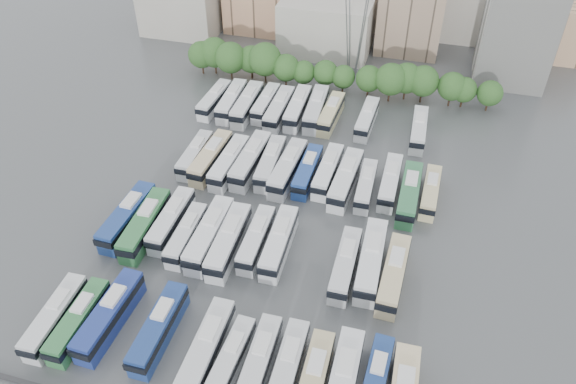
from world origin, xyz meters
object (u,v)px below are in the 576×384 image
(bus_r2_s2, at_px, (211,157))
(bus_r2_s11, at_px, (390,182))
(apartment_tower, at_px, (521,18))
(bus_r0_s1, at_px, (79,321))
(bus_r1_s3, at_px, (187,235))
(bus_r1_s6, at_px, (256,239))
(bus_r3_s9, at_px, (367,119))
(bus_r0_s0, at_px, (55,317))
(bus_r2_s3, at_px, (229,162))
(bus_r3_s1, at_px, (232,101))
(bus_r2_s6, at_px, (288,168))
(bus_r3_s3, at_px, (266,103))
(bus_r1_s12, at_px, (394,274))
(bus_r0_s6, at_px, (207,348))
(bus_r0_s9, at_px, (287,369))
(bus_r2_s4, at_px, (251,160))
(bus_r2_s8, at_px, (328,171))
(bus_r1_s11, at_px, (371,260))
(bus_r3_s5, at_px, (298,108))
(bus_r0_s4, at_px, (159,328))
(bus_r3_s12, at_px, (419,129))
(bus_r1_s5, at_px, (229,241))
(bus_r2_s10, at_px, (366,186))
(bus_r1_s4, at_px, (209,234))
(bus_r0_s8, at_px, (259,362))
(bus_r1_s0, at_px, (128,217))
(bus_r0_s7, at_px, (231,359))
(bus_r3_s4, at_px, (279,109))
(bus_r3_s2, at_px, (247,104))
(bus_r0_s12, at_px, (375,381))
(bus_r1_s7, at_px, (279,242))
(bus_r2_s5, at_px, (270,163))
(bus_r0_s2, at_px, (110,315))
(bus_r3_s0, at_px, (214,99))
(bus_r1_s1, at_px, (145,224))
(bus_r2_s13, at_px, (430,192))
(bus_r2_s12, at_px, (409,194))
(bus_r2_s1, at_px, (195,155))
(bus_r0_s11, at_px, (342,384))

(bus_r2_s2, xyz_separation_m, bus_r2_s11, (30.08, 1.74, -0.13))
(apartment_tower, height_order, bus_r0_s1, apartment_tower)
(bus_r1_s3, xyz_separation_m, bus_r1_s6, (9.97, 1.83, 0.06))
(bus_r3_s9, bearing_deg, bus_r0_s0, -116.12)
(bus_r2_s3, height_order, bus_r3_s1, bus_r2_s3)
(bus_r2_s6, bearing_deg, bus_r3_s3, 119.78)
(bus_r1_s12, bearing_deg, bus_r0_s6, -136.47)
(bus_r2_s3, distance_m, bus_r3_s9, 28.15)
(apartment_tower, bearing_deg, bus_r0_s9, -107.37)
(bus_r1_s12, distance_m, bus_r2_s4, 32.52)
(bus_r0_s0, height_order, bus_r2_s8, bus_r2_s8)
(bus_r0_s1, distance_m, bus_r1_s11, 38.42)
(bus_r2_s11, xyz_separation_m, bus_r3_s5, (-20.04, 17.63, 0.12))
(bus_r0_s4, height_order, bus_r3_s12, bus_r0_s4)
(bus_r0_s9, distance_m, bus_r1_s6, 21.45)
(bus_r1_s5, bearing_deg, bus_r2_s10, 45.62)
(bus_r3_s12, bearing_deg, bus_r1_s4, -128.02)
(bus_r0_s6, bearing_deg, bus_r1_s3, 119.99)
(bus_r0_s8, bearing_deg, bus_r1_s0, 144.37)
(bus_r0_s7, bearing_deg, bus_r0_s6, 176.63)
(bus_r2_s8, xyz_separation_m, bus_r3_s12, (13.20, 16.50, -0.02))
(bus_r2_s11, bearing_deg, bus_r2_s8, 179.80)
(bus_r1_s12, xyz_separation_m, bus_r2_s3, (-29.71, 17.53, -0.03))
(bus_r0_s8, relative_size, bus_r1_s6, 1.00)
(bus_r2_s11, distance_m, bus_r3_s4, 28.39)
(bus_r3_s2, bearing_deg, bus_r0_s12, -58.34)
(bus_r2_s4, height_order, bus_r3_s3, bus_r2_s4)
(bus_r1_s7, distance_m, bus_r2_s5, 18.84)
(bus_r0_s1, bearing_deg, bus_r0_s2, 25.99)
(bus_r0_s1, distance_m, bus_r1_s4, 20.85)
(bus_r2_s8, bearing_deg, bus_r1_s11, -59.27)
(bus_r1_s4, relative_size, bus_r3_s12, 1.12)
(bus_r1_s4, relative_size, bus_r1_s7, 1.06)
(bus_r2_s4, xyz_separation_m, bus_r3_s5, (3.31, 18.39, -0.11))
(bus_r0_s4, relative_size, bus_r3_s0, 1.05)
(bus_r3_s1, bearing_deg, bus_r1_s1, -92.18)
(bus_r1_s7, xyz_separation_m, bus_r1_s11, (13.09, -0.07, 0.14))
(bus_r1_s5, height_order, bus_r3_s0, bus_r1_s5)
(bus_r0_s8, bearing_deg, bus_r1_s12, 52.01)
(bus_r1_s4, xyz_separation_m, bus_r2_s13, (29.80, 18.63, -0.38))
(bus_r2_s8, xyz_separation_m, bus_r2_s12, (13.51, -2.42, 0.15))
(bus_r3_s2, bearing_deg, bus_r1_s7, -64.96)
(bus_r0_s6, bearing_deg, bus_r0_s2, 174.30)
(bus_r2_s1, bearing_deg, bus_r3_s5, 55.15)
(bus_r0_s0, bearing_deg, bus_r1_s4, 52.95)
(bus_r0_s7, height_order, bus_r0_s11, bus_r0_s11)
(bus_r0_s12, bearing_deg, bus_r2_s13, 87.14)
(bus_r0_s12, height_order, bus_r2_s8, bus_r2_s8)
(bus_r3_s2, bearing_deg, bus_r2_s4, -69.93)
(bus_r0_s9, bearing_deg, bus_r2_s11, 78.67)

